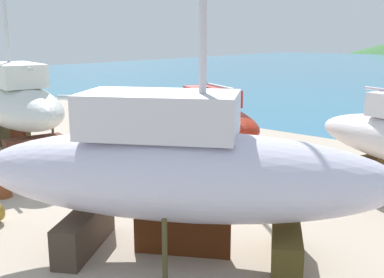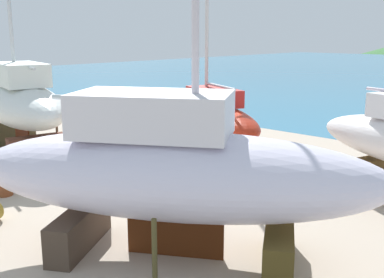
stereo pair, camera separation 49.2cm
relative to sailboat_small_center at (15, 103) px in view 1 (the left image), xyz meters
name	(u,v)px [view 1 (the left image)]	position (x,y,z in m)	size (l,w,h in m)	color
ground_plane	(146,190)	(8.42, 0.33, -2.50)	(51.33, 51.33, 0.00)	#B1A28E
sailboat_small_center	(15,103)	(0.00, 0.00, 0.00)	(10.26, 5.33, 16.86)	#484129
sailboat_large_starboard	(180,170)	(12.94, -2.78, -0.16)	(10.93, 8.48, 18.66)	#4F3F1A
sailboat_mid_port	(208,118)	(7.21, 5.47, -0.59)	(8.38, 5.75, 12.70)	brown
worker	(110,158)	(6.24, 0.42, -1.64)	(0.40, 0.50, 1.66)	gold
barrel_rust_far	(3,185)	(5.10, -3.51, -2.06)	(0.60, 0.60, 0.88)	brown
timber_short_skew	(119,133)	(0.03, 6.21, -2.41)	(1.36, 0.19, 0.18)	#835F4C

